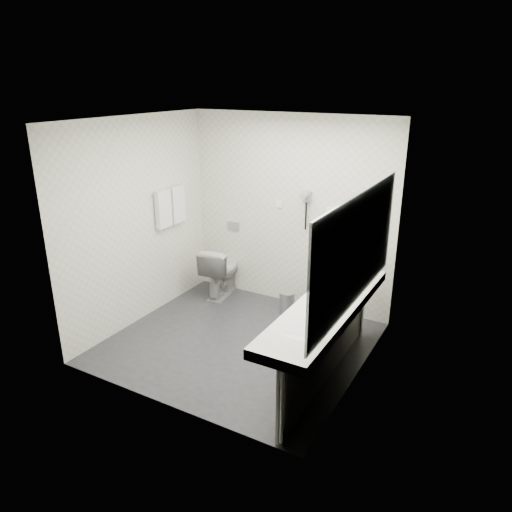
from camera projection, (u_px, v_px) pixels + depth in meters
The scene contains 30 objects.
floor at pixel (238, 342), 5.59m from camera, with size 2.80×2.80×0.00m, color #29292F.
ceiling at pixel (235, 120), 4.73m from camera, with size 2.80×2.80×0.00m, color white.
wall_back at pixel (289, 213), 6.22m from camera, with size 2.80×2.80×0.00m, color silver.
wall_front at pixel (157, 282), 4.10m from camera, with size 2.80×2.80×0.00m, color silver.
wall_left at pixel (138, 222), 5.81m from camera, with size 2.60×2.60×0.00m, color silver.
wall_right at pixel (364, 263), 4.52m from camera, with size 2.60×2.60×0.00m, color silver.
vanity_counter at pixel (326, 308), 4.64m from camera, with size 0.55×2.20×0.10m, color white.
vanity_panel at pixel (327, 348), 4.77m from camera, with size 0.03×2.15×0.75m, color gray.
vanity_post_near at pixel (283, 407), 3.91m from camera, with size 0.06×0.06×0.75m, color silver.
vanity_post_far at pixel (362, 307), 5.61m from camera, with size 0.06×0.06×0.75m, color silver.
mirror at pixel (357, 249), 4.29m from camera, with size 0.02×2.20×1.05m, color #B2BCC6.
basin_near at pixel (298, 335), 4.09m from camera, with size 0.40×0.31×0.05m, color white.
basin_far at pixel (349, 282), 5.16m from camera, with size 0.40×0.31×0.05m, color white.
faucet_near at pixel (320, 331), 3.97m from camera, with size 0.04×0.04×0.15m, color silver.
faucet_far at pixel (367, 278), 5.03m from camera, with size 0.04×0.04×0.15m, color silver.
soap_bottle_a at pixel (325, 301), 4.56m from camera, with size 0.05×0.05×0.10m, color beige.
soap_bottle_b at pixel (326, 293), 4.75m from camera, with size 0.07×0.07×0.09m, color beige.
glass_left at pixel (352, 289), 4.79m from camera, with size 0.07×0.07×0.12m, color silver.
toilet at pixel (221, 271), 6.72m from camera, with size 0.40×0.70×0.71m, color white.
flush_plate at pixel (233, 226), 6.71m from camera, with size 0.18×0.02×0.12m, color #B2B5BA.
pedal_bin at pixel (287, 303), 6.26m from camera, with size 0.20×0.20×0.28m, color #B2B5BA.
bin_lid at pixel (287, 293), 6.21m from camera, with size 0.20×0.20×0.01m, color #B2B5BA.
towel_rail at pixel (169, 190), 6.13m from camera, with size 0.02×0.02×0.62m, color silver.
towel_near at pixel (163, 209), 6.09m from camera, with size 0.07×0.24×0.48m, color white.
towel_far at pixel (177, 204), 6.32m from camera, with size 0.07×0.24×0.48m, color white.
dryer_cradle at pixel (307, 196), 6.00m from camera, with size 0.10×0.04×0.14m, color gray.
dryer_barrel at pixel (305, 195), 5.93m from camera, with size 0.08×0.08×0.14m, color gray.
dryer_cord at pixel (306, 216), 6.07m from camera, with size 0.02×0.02×0.35m, color black.
switch_plate_a at pixel (279, 204), 6.25m from camera, with size 0.09×0.02×0.09m, color white.
switch_plate_b at pixel (330, 211), 5.93m from camera, with size 0.09×0.02×0.09m, color white.
Camera 1 is at (2.58, -4.17, 2.88)m, focal length 33.83 mm.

